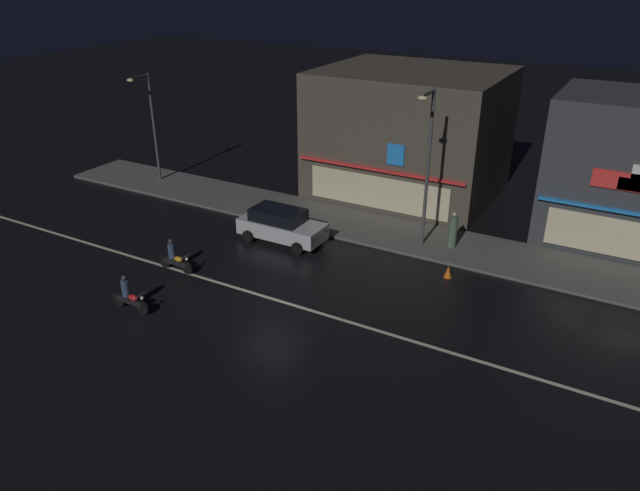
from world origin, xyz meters
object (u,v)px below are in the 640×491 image
Objects in this scene: streetlamp_mid at (427,158)px; motorcycle_following at (129,296)px; pedestrian_on_sidewalk at (453,231)px; traffic_cone at (448,272)px; motorcycle_lead at (174,258)px; parked_car_near_kerb at (281,225)px; streetlamp_west at (150,119)px.

streetlamp_mid is 3.93× the size of motorcycle_following.
pedestrian_on_sidewalk reaches higher than traffic_cone.
motorcycle_lead is at bearing -13.33° from pedestrian_on_sidewalk.
traffic_cone is (10.89, 5.40, -0.36)m from motorcycle_lead.
motorcycle_following is (0.73, -3.45, 0.00)m from motorcycle_lead.
streetlamp_mid is 14.22m from motorcycle_following.
parked_car_near_kerb is at bearing -177.18° from traffic_cone.
parked_car_near_kerb is 5.57m from motorcycle_lead.
streetlamp_west is 12.84m from motorcycle_lead.
motorcycle_lead reaches higher than traffic_cone.
motorcycle_lead is (-10.11, -8.22, -0.32)m from pedestrian_on_sidewalk.
motorcycle_following is 13.48m from traffic_cone.
streetlamp_west reaches higher than pedestrian_on_sidewalk.
streetlamp_mid is 5.24m from traffic_cone.
streetlamp_west is 11.83× the size of traffic_cone.
streetlamp_west reaches higher than motorcycle_following.
streetlamp_mid is at bearing -131.00° from motorcycle_lead.
streetlamp_mid is 3.86m from pedestrian_on_sidewalk.
pedestrian_on_sidewalk reaches higher than motorcycle_following.
streetlamp_mid is 7.74m from parked_car_near_kerb.
streetlamp_west is at bearing 177.22° from streetlamp_mid.
parked_car_near_kerb is 8.46m from traffic_cone.
streetlamp_mid is (17.79, -0.86, 0.50)m from streetlamp_west.
parked_car_near_kerb is 8.62m from motorcycle_following.
streetlamp_mid is 12.24m from motorcycle_lead.
traffic_cone is at bearing -46.07° from streetlamp_mid.
motorcycle_following is (9.76, -11.93, -3.39)m from streetlamp_west.
streetlamp_mid is 13.59× the size of traffic_cone.
pedestrian_on_sidewalk is 0.94× the size of motorcycle_following.
motorcycle_following is at bearing -125.96° from streetlamp_mid.
pedestrian_on_sidewalk reaches higher than motorcycle_lead.
motorcycle_lead is at bearing -82.41° from motorcycle_following.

